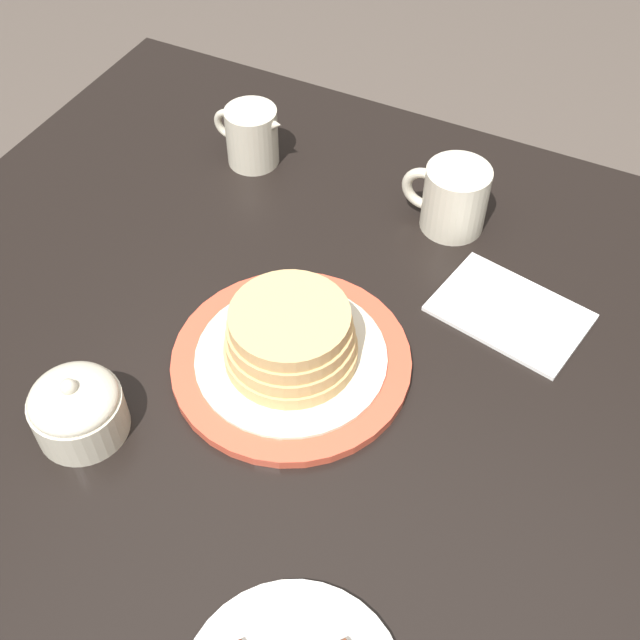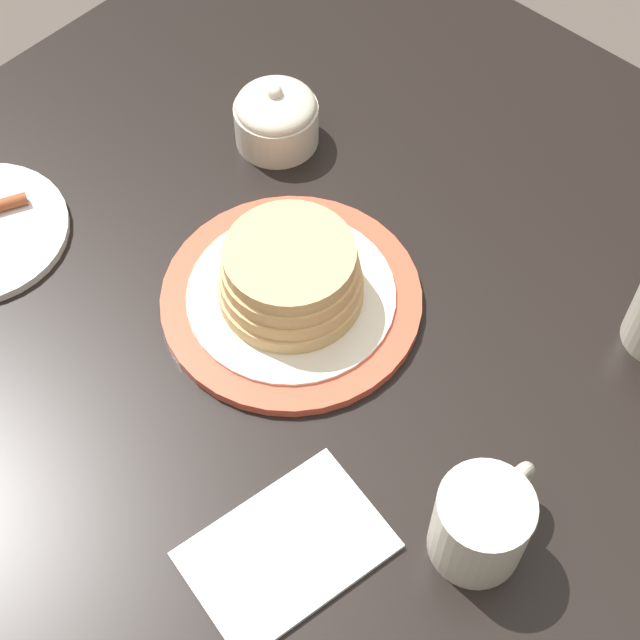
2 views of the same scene
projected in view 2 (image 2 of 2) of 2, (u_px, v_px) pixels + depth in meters
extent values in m
plane|color=#51473F|center=(293.00, 565.00, 1.63)|extent=(8.00, 8.00, 0.00)
cube|color=black|center=(277.00, 324.00, 1.02)|extent=(1.15, 1.03, 0.03)
cube|color=black|center=(302.00, 115.00, 1.71)|extent=(0.07, 0.07, 0.71)
cylinder|color=#DB5138|center=(292.00, 300.00, 1.01)|extent=(0.27, 0.27, 0.01)
cylinder|color=beige|center=(292.00, 295.00, 1.01)|extent=(0.22, 0.22, 0.00)
cylinder|color=tan|center=(292.00, 289.00, 1.00)|extent=(0.15, 0.15, 0.02)
cylinder|color=tan|center=(292.00, 279.00, 0.98)|extent=(0.14, 0.14, 0.02)
cylinder|color=tan|center=(291.00, 268.00, 0.97)|extent=(0.14, 0.14, 0.02)
cylinder|color=tan|center=(291.00, 257.00, 0.95)|extent=(0.13, 0.13, 0.02)
cylinder|color=beige|center=(480.00, 525.00, 0.84)|extent=(0.08, 0.08, 0.09)
torus|color=beige|center=(510.00, 492.00, 0.85)|extent=(0.06, 0.01, 0.06)
cylinder|color=#472819|center=(486.00, 508.00, 0.80)|extent=(0.07, 0.07, 0.00)
cylinder|color=beige|center=(277.00, 124.00, 1.13)|extent=(0.10, 0.10, 0.05)
ellipsoid|color=beige|center=(276.00, 105.00, 1.10)|extent=(0.09, 0.09, 0.03)
sphere|color=beige|center=(275.00, 92.00, 1.09)|extent=(0.02, 0.02, 0.02)
cube|color=white|center=(287.00, 550.00, 0.87)|extent=(0.19, 0.15, 0.01)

